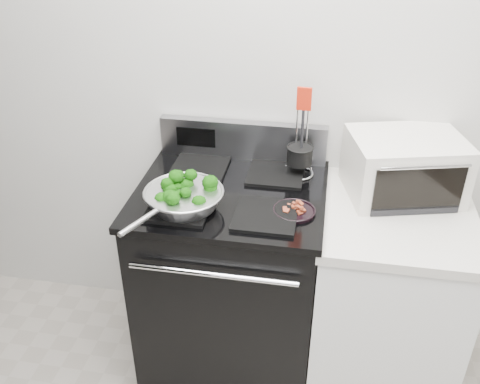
% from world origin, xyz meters
% --- Properties ---
extents(back_wall, '(4.00, 0.02, 2.70)m').
position_xyz_m(back_wall, '(0.00, 1.75, 1.35)').
color(back_wall, silver).
rests_on(back_wall, ground).
extents(gas_range, '(0.79, 0.69, 1.13)m').
position_xyz_m(gas_range, '(-0.30, 1.41, 0.49)').
color(gas_range, black).
rests_on(gas_range, floor).
extents(counter, '(0.62, 0.68, 0.92)m').
position_xyz_m(counter, '(0.39, 1.41, 0.46)').
color(counter, white).
rests_on(counter, floor).
extents(skillet, '(0.32, 0.47, 0.07)m').
position_xyz_m(skillet, '(-0.45, 1.25, 1.00)').
color(skillet, silver).
rests_on(skillet, gas_range).
extents(broccoli_pile, '(0.25, 0.25, 0.09)m').
position_xyz_m(broccoli_pile, '(-0.45, 1.25, 1.02)').
color(broccoli_pile, black).
rests_on(broccoli_pile, skillet).
extents(bacon_plate, '(0.17, 0.17, 0.04)m').
position_xyz_m(bacon_plate, '(-0.02, 1.30, 0.97)').
color(bacon_plate, black).
rests_on(bacon_plate, gas_range).
extents(utensil_holder, '(0.13, 0.13, 0.40)m').
position_xyz_m(utensil_holder, '(-0.03, 1.60, 1.02)').
color(utensil_holder, silver).
rests_on(utensil_holder, gas_range).
extents(toaster_oven, '(0.52, 0.44, 0.26)m').
position_xyz_m(toaster_oven, '(0.40, 1.57, 1.05)').
color(toaster_oven, silver).
rests_on(toaster_oven, counter).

